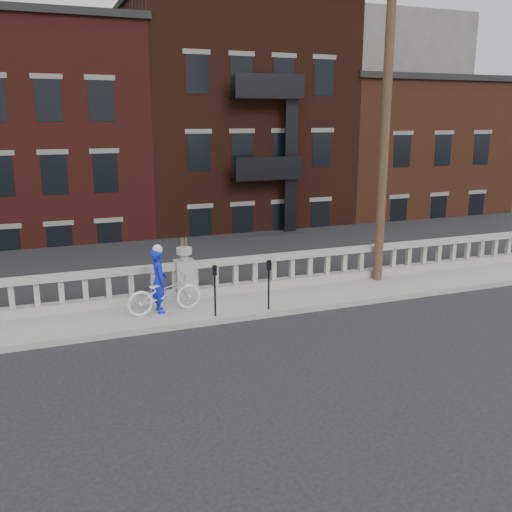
{
  "coord_description": "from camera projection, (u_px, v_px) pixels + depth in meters",
  "views": [
    {
      "loc": [
        -3.75,
        -11.34,
        5.19
      ],
      "look_at": [
        1.88,
        3.2,
        1.38
      ],
      "focal_mm": 40.0,
      "sensor_mm": 36.0,
      "label": 1
    }
  ],
  "objects": [
    {
      "name": "sidewalk",
      "position": [
        194.0,
        310.0,
        15.52
      ],
      "size": [
        32.0,
        2.2,
        0.15
      ],
      "primitive_type": "cube",
      "color": "gray",
      "rests_on": "ground"
    },
    {
      "name": "planter_pedestal",
      "position": [
        185.0,
        275.0,
        16.2
      ],
      "size": [
        0.55,
        0.55,
        1.76
      ],
      "color": "gray",
      "rests_on": "sidewalk"
    },
    {
      "name": "parking_meter_c",
      "position": [
        269.0,
        279.0,
        15.17
      ],
      "size": [
        0.1,
        0.09,
        1.36
      ],
      "color": "black",
      "rests_on": "sidewalk"
    },
    {
      "name": "utility_pole",
      "position": [
        386.0,
        116.0,
        17.01
      ],
      "size": [
        1.6,
        0.28,
        10.0
      ],
      "color": "#422D1E",
      "rests_on": "sidewalk"
    },
    {
      "name": "parking_meter_b",
      "position": [
        215.0,
        285.0,
        14.65
      ],
      "size": [
        0.1,
        0.09,
        1.36
      ],
      "color": "black",
      "rests_on": "sidewalk"
    },
    {
      "name": "ground",
      "position": [
        229.0,
        354.0,
        12.82
      ],
      "size": [
        120.0,
        120.0,
        0.0
      ],
      "primitive_type": "plane",
      "color": "black",
      "rests_on": "ground"
    },
    {
      "name": "balustrade",
      "position": [
        185.0,
        281.0,
        16.24
      ],
      "size": [
        28.0,
        0.34,
        1.03
      ],
      "color": "gray",
      "rests_on": "sidewalk"
    },
    {
      "name": "lower_level",
      "position": [
        112.0,
        162.0,
        33.26
      ],
      "size": [
        80.0,
        44.0,
        20.8
      ],
      "color": "#605E59",
      "rests_on": "ground"
    },
    {
      "name": "cyclist",
      "position": [
        159.0,
        280.0,
        14.99
      ],
      "size": [
        0.43,
        0.64,
        1.72
      ],
      "primitive_type": "imported",
      "rotation": [
        0.0,
        0.0,
        1.6
      ],
      "color": "#0D1FD1",
      "rests_on": "sidewalk"
    },
    {
      "name": "bicycle",
      "position": [
        164.0,
        293.0,
        15.02
      ],
      "size": [
        2.09,
        0.95,
        1.06
      ],
      "primitive_type": "imported",
      "rotation": [
        0.0,
        0.0,
        1.7
      ],
      "color": "white",
      "rests_on": "sidewalk"
    }
  ]
}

